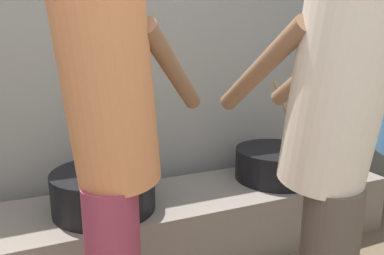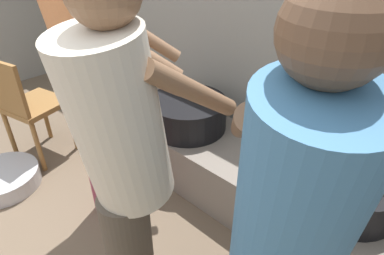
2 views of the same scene
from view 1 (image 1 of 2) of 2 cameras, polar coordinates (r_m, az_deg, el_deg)
block_enclosure_rear at (r=2.44m, az=-19.52°, el=5.39°), size 5.44×0.20×1.95m
hearth_ledge at (r=2.34m, az=0.99°, el=-14.46°), size 2.56×0.60×0.38m
cooking_pot_main at (r=2.49m, az=13.29°, el=-5.64°), size 0.55×0.55×0.66m
cooking_pot_secondary at (r=2.05m, az=-13.90°, el=-9.70°), size 0.56×0.56×0.22m
cook_in_orange_shirt at (r=1.27m, az=-12.61°, el=-2.40°), size 0.69×0.71×1.63m
cook_in_cream_shirt at (r=1.31m, az=21.39°, el=-2.40°), size 0.36×0.69×1.64m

